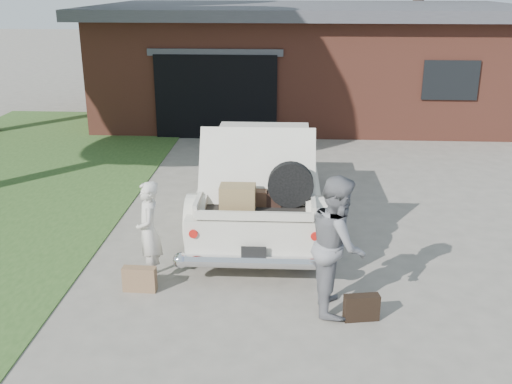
{
  "coord_description": "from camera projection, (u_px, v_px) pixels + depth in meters",
  "views": [
    {
      "loc": [
        0.49,
        -7.53,
        3.98
      ],
      "look_at": [
        0.0,
        0.6,
        1.1
      ],
      "focal_mm": 42.0,
      "sensor_mm": 36.0,
      "label": 1
    }
  ],
  "objects": [
    {
      "name": "suitcase_left",
      "position": [
        140.0,
        279.0,
        8.09
      ],
      "size": [
        0.46,
        0.16,
        0.35
      ],
      "primitive_type": "cube",
      "rotation": [
        0.0,
        0.0,
        -0.04
      ],
      "color": "#876445",
      "rests_on": "ground"
    },
    {
      "name": "ground",
      "position": [
        253.0,
        279.0,
        8.44
      ],
      "size": [
        90.0,
        90.0,
        0.0
      ],
      "primitive_type": "plane",
      "color": "gray",
      "rests_on": "ground"
    },
    {
      "name": "sedan",
      "position": [
        262.0,
        179.0,
        10.3
      ],
      "size": [
        2.05,
        5.13,
        1.98
      ],
      "rotation": [
        0.0,
        0.0,
        0.01
      ],
      "color": "beige",
      "rests_on": "ground"
    },
    {
      "name": "woman_left",
      "position": [
        149.0,
        231.0,
        8.25
      ],
      "size": [
        0.47,
        0.59,
        1.43
      ],
      "primitive_type": "imported",
      "rotation": [
        0.0,
        0.0,
        -1.31
      ],
      "color": "beige",
      "rests_on": "ground"
    },
    {
      "name": "woman_right",
      "position": [
        338.0,
        244.0,
        7.44
      ],
      "size": [
        0.7,
        0.88,
        1.78
      ],
      "primitive_type": "imported",
      "rotation": [
        0.0,
        0.0,
        1.6
      ],
      "color": "slate",
      "rests_on": "ground"
    },
    {
      "name": "suitcase_right",
      "position": [
        361.0,
        308.0,
        7.39
      ],
      "size": [
        0.46,
        0.22,
        0.34
      ],
      "primitive_type": "cube",
      "rotation": [
        0.0,
        0.0,
        0.18
      ],
      "color": "black",
      "rests_on": "ground"
    },
    {
      "name": "house",
      "position": [
        309.0,
        59.0,
        18.62
      ],
      "size": [
        12.8,
        7.8,
        3.3
      ],
      "color": "brown",
      "rests_on": "ground"
    }
  ]
}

